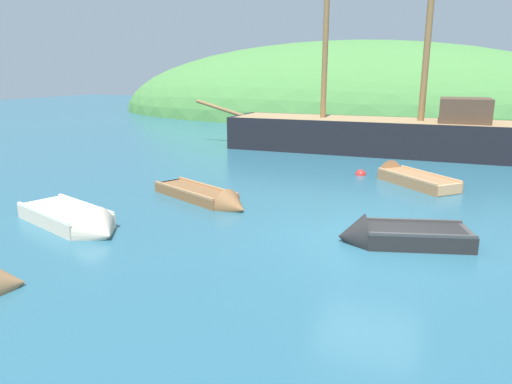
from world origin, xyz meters
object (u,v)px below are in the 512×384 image
at_px(rowboat_near_dock, 395,238).
at_px(rowboat_far, 77,223).
at_px(sailing_ship, 377,140).
at_px(buoy_red, 361,175).
at_px(rowboat_center, 207,199).
at_px(rowboat_portside, 406,179).

bearing_deg(rowboat_near_dock, rowboat_far, -2.59).
xyz_separation_m(sailing_ship, buoy_red, (0.21, -5.76, -0.60)).
xyz_separation_m(rowboat_near_dock, buoy_red, (-2.02, 7.36, -0.13)).
relative_size(rowboat_center, rowboat_portside, 1.16).
bearing_deg(buoy_red, rowboat_center, -123.28).
relative_size(rowboat_near_dock, rowboat_far, 0.84).
relative_size(rowboat_portside, buoy_red, 8.29).
bearing_deg(sailing_ship, rowboat_far, 69.18).
height_order(sailing_ship, rowboat_near_dock, sailing_ship).
height_order(rowboat_portside, buoy_red, rowboat_portside).
bearing_deg(sailing_ship, buoy_red, 91.43).
relative_size(rowboat_near_dock, rowboat_portside, 0.93).
bearing_deg(rowboat_near_dock, buoy_red, -90.71).
height_order(sailing_ship, rowboat_far, sailing_ship).
xyz_separation_m(rowboat_center, buoy_red, (3.76, 5.73, -0.09)).
relative_size(rowboat_far, buoy_red, 9.12).
bearing_deg(rowboat_far, buoy_red, 77.58).
relative_size(sailing_ship, rowboat_near_dock, 5.41).
xyz_separation_m(rowboat_center, rowboat_near_dock, (5.78, -1.63, 0.04)).
bearing_deg(buoy_red, rowboat_near_dock, -74.64).
distance_m(rowboat_far, buoy_red, 10.84).
bearing_deg(sailing_ship, rowboat_portside, 106.18).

